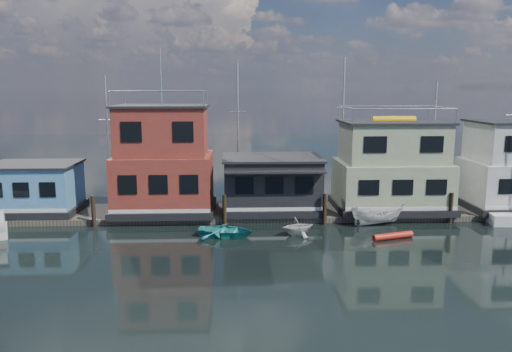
{
  "coord_description": "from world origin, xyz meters",
  "views": [
    {
      "loc": [
        -3.16,
        -24.53,
        9.51
      ],
      "look_at": [
        -1.69,
        12.0,
        3.0
      ],
      "focal_mm": 35.0,
      "sensor_mm": 36.0,
      "label": 1
    }
  ],
  "objects_px": {
    "houseboat_dark": "(272,184)",
    "dinghy_teal": "(226,231)",
    "motorboat": "(378,214)",
    "red_kayak": "(393,236)",
    "dinghy_white": "(297,226)",
    "houseboat_red": "(164,162)",
    "houseboat_blue": "(35,188)",
    "houseboat_green": "(391,168)"
  },
  "relations": [
    {
      "from": "houseboat_blue",
      "to": "houseboat_red",
      "type": "relative_size",
      "value": 0.54
    },
    {
      "from": "houseboat_green",
      "to": "motorboat",
      "type": "bearing_deg",
      "value": -119.94
    },
    {
      "from": "houseboat_red",
      "to": "dinghy_teal",
      "type": "bearing_deg",
      "value": -49.53
    },
    {
      "from": "houseboat_red",
      "to": "houseboat_dark",
      "type": "bearing_deg",
      "value": -0.14
    },
    {
      "from": "houseboat_blue",
      "to": "dinghy_white",
      "type": "height_order",
      "value": "houseboat_blue"
    },
    {
      "from": "houseboat_red",
      "to": "dinghy_white",
      "type": "xyz_separation_m",
      "value": [
        9.29,
        -5.25,
        -3.5
      ]
    },
    {
      "from": "houseboat_green",
      "to": "dinghy_teal",
      "type": "distance_m",
      "value": 13.88
    },
    {
      "from": "houseboat_blue",
      "to": "red_kayak",
      "type": "distance_m",
      "value": 25.66
    },
    {
      "from": "houseboat_green",
      "to": "red_kayak",
      "type": "height_order",
      "value": "houseboat_green"
    },
    {
      "from": "motorboat",
      "to": "red_kayak",
      "type": "distance_m",
      "value": 3.39
    },
    {
      "from": "houseboat_red",
      "to": "dinghy_white",
      "type": "distance_m",
      "value": 11.23
    },
    {
      "from": "dinghy_teal",
      "to": "houseboat_red",
      "type": "bearing_deg",
      "value": 52.85
    },
    {
      "from": "houseboat_dark",
      "to": "dinghy_teal",
      "type": "xyz_separation_m",
      "value": [
        -3.38,
        -5.39,
        -2.04
      ]
    },
    {
      "from": "dinghy_white",
      "to": "houseboat_dark",
      "type": "bearing_deg",
      "value": -5.08
    },
    {
      "from": "dinghy_teal",
      "to": "red_kayak",
      "type": "bearing_deg",
      "value": -82.9
    },
    {
      "from": "dinghy_teal",
      "to": "houseboat_blue",
      "type": "bearing_deg",
      "value": 81.4
    },
    {
      "from": "houseboat_blue",
      "to": "motorboat",
      "type": "distance_m",
      "value": 24.97
    },
    {
      "from": "dinghy_white",
      "to": "houseboat_green",
      "type": "bearing_deg",
      "value": -74.64
    },
    {
      "from": "houseboat_blue",
      "to": "dinghy_white",
      "type": "distance_m",
      "value": 19.58
    },
    {
      "from": "houseboat_red",
      "to": "houseboat_green",
      "type": "height_order",
      "value": "houseboat_red"
    },
    {
      "from": "houseboat_dark",
      "to": "motorboat",
      "type": "height_order",
      "value": "houseboat_dark"
    },
    {
      "from": "houseboat_red",
      "to": "dinghy_teal",
      "type": "distance_m",
      "value": 8.03
    },
    {
      "from": "houseboat_blue",
      "to": "dinghy_teal",
      "type": "xyz_separation_m",
      "value": [
        14.12,
        -5.41,
        -1.83
      ]
    },
    {
      "from": "dinghy_white",
      "to": "houseboat_red",
      "type": "bearing_deg",
      "value": 41.6
    },
    {
      "from": "houseboat_dark",
      "to": "dinghy_white",
      "type": "xyz_separation_m",
      "value": [
        1.29,
        -5.23,
        -1.82
      ]
    },
    {
      "from": "houseboat_red",
      "to": "motorboat",
      "type": "relative_size",
      "value": 2.97
    },
    {
      "from": "houseboat_green",
      "to": "motorboat",
      "type": "distance_m",
      "value": 4.49
    },
    {
      "from": "dinghy_teal",
      "to": "red_kayak",
      "type": "distance_m",
      "value": 10.69
    },
    {
      "from": "houseboat_blue",
      "to": "houseboat_red",
      "type": "bearing_deg",
      "value": 0.0
    },
    {
      "from": "houseboat_green",
      "to": "dinghy_white",
      "type": "height_order",
      "value": "houseboat_green"
    },
    {
      "from": "dinghy_white",
      "to": "red_kayak",
      "type": "distance_m",
      "value": 6.1
    },
    {
      "from": "houseboat_dark",
      "to": "houseboat_blue",
      "type": "bearing_deg",
      "value": 179.94
    },
    {
      "from": "houseboat_blue",
      "to": "motorboat",
      "type": "height_order",
      "value": "houseboat_blue"
    },
    {
      "from": "houseboat_blue",
      "to": "dinghy_white",
      "type": "xyz_separation_m",
      "value": [
        18.79,
        -5.25,
        -1.6
      ]
    },
    {
      "from": "dinghy_teal",
      "to": "houseboat_green",
      "type": "bearing_deg",
      "value": -54.0
    },
    {
      "from": "red_kayak",
      "to": "houseboat_dark",
      "type": "bearing_deg",
      "value": 121.21
    },
    {
      "from": "houseboat_dark",
      "to": "dinghy_teal",
      "type": "bearing_deg",
      "value": -122.07
    },
    {
      "from": "houseboat_green",
      "to": "dinghy_white",
      "type": "bearing_deg",
      "value": -145.73
    },
    {
      "from": "houseboat_red",
      "to": "red_kayak",
      "type": "xyz_separation_m",
      "value": [
        15.26,
        -6.4,
        -3.9
      ]
    },
    {
      "from": "houseboat_green",
      "to": "dinghy_white",
      "type": "distance_m",
      "value": 9.79
    },
    {
      "from": "houseboat_green",
      "to": "dinghy_white",
      "type": "xyz_separation_m",
      "value": [
        -7.71,
        -5.25,
        -2.95
      ]
    },
    {
      "from": "houseboat_blue",
      "to": "motorboat",
      "type": "xyz_separation_m",
      "value": [
        24.74,
        -3.05,
        -1.43
      ]
    }
  ]
}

